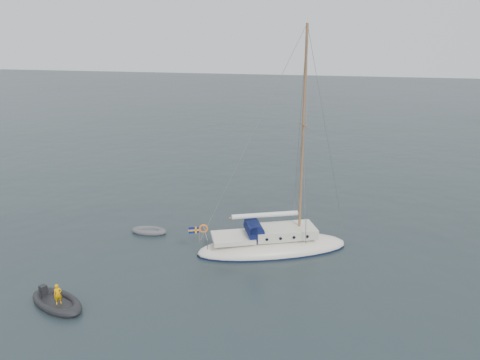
# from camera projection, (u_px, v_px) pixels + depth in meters

# --- Properties ---
(ground) EXTENTS (300.00, 300.00, 0.00)m
(ground) POSITION_uv_depth(u_px,v_px,m) (273.00, 258.00, 29.48)
(ground) COLOR black
(ground) RESTS_ON ground
(sailboat) EXTENTS (10.36, 3.10, 14.76)m
(sailboat) POSITION_uv_depth(u_px,v_px,m) (273.00, 235.00, 30.16)
(sailboat) COLOR beige
(sailboat) RESTS_ON ground
(dinghy) EXTENTS (2.57, 1.16, 0.37)m
(dinghy) POSITION_uv_depth(u_px,v_px,m) (149.00, 231.00, 33.15)
(dinghy) COLOR #4D4E52
(dinghy) RESTS_ON ground
(rib) EXTENTS (3.69, 1.68, 1.29)m
(rib) POSITION_uv_depth(u_px,v_px,m) (57.00, 302.00, 24.17)
(rib) COLOR black
(rib) RESTS_ON ground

